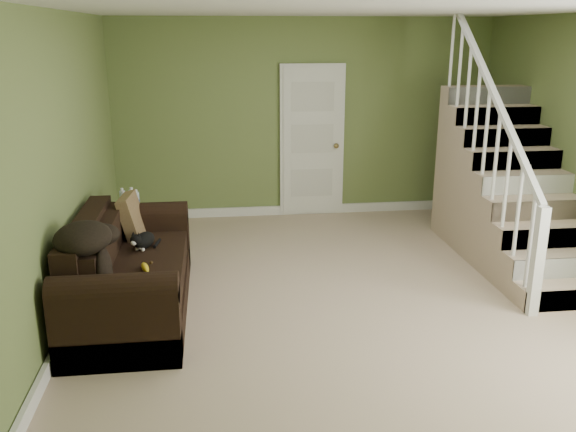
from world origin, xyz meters
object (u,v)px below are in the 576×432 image
object	(u,v)px
sofa	(127,276)
cat	(144,241)
side_table	(133,232)
banana	(145,267)

from	to	relation	value
sofa	cat	distance (m)	0.41
sofa	side_table	xyz separation A→B (m)	(-0.11, 1.41, -0.04)
cat	banana	world-z (taller)	cat
sofa	cat	size ratio (longest dim) A/B	5.09
side_table	banana	bearing A→B (deg)	-79.51
banana	cat	bearing A→B (deg)	81.02
cat	banana	distance (m)	0.57
sofa	banana	bearing A→B (deg)	-50.65
side_table	cat	bearing A→B (deg)	-77.34
sofa	side_table	distance (m)	1.42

